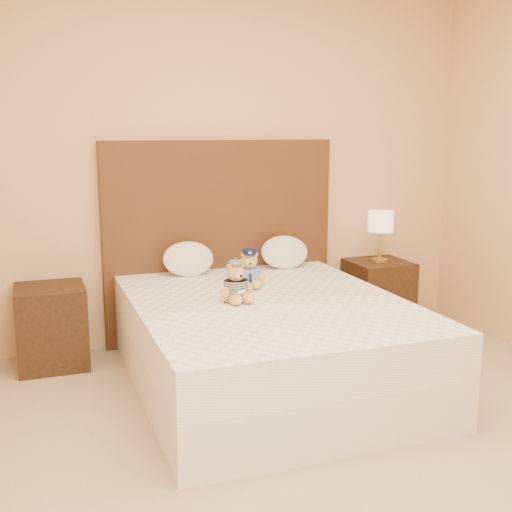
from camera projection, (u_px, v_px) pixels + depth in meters
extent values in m
cube|color=tan|center=(360.00, 480.00, 2.93)|extent=(4.00, 4.50, 0.00)
cube|color=#DDAD78|center=(218.00, 161.00, 4.74)|extent=(4.00, 0.04, 2.70)
cube|color=white|center=(267.00, 361.00, 4.01)|extent=(1.60, 2.00, 0.30)
cube|color=white|center=(268.00, 319.00, 3.95)|extent=(1.60, 2.00, 0.25)
cube|color=#4C2916|center=(220.00, 241.00, 4.82)|extent=(1.75, 0.08, 1.50)
cube|color=#372311|center=(52.00, 326.00, 4.31)|extent=(0.45, 0.45, 0.55)
cube|color=#372311|center=(378.00, 295.00, 5.13)|extent=(0.45, 0.45, 0.55)
cylinder|color=gold|center=(379.00, 260.00, 5.08)|extent=(0.14, 0.14, 0.02)
cylinder|color=gold|center=(380.00, 244.00, 5.05)|extent=(0.02, 0.02, 0.26)
cylinder|color=beige|center=(381.00, 221.00, 5.02)|extent=(0.20, 0.20, 0.16)
ellipsoid|color=white|center=(188.00, 257.00, 4.57)|extent=(0.37, 0.24, 0.26)
ellipsoid|color=white|center=(285.00, 251.00, 4.82)|extent=(0.37, 0.24, 0.26)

